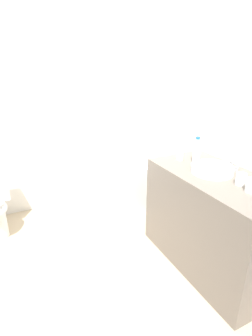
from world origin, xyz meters
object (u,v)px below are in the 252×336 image
drinking_glass_0 (251,185)px  water_bottle_2 (197,151)px  drinking_glass_2 (180,156)px  sink_faucet (230,165)px  drinking_glass_1 (241,179)px  sink_basin (212,169)px  bathtub (103,185)px

drinking_glass_0 → water_bottle_2: bearing=86.3°
drinking_glass_2 → sink_faucet: bearing=-57.6°
drinking_glass_1 → sink_basin: bearing=95.4°
drinking_glass_2 → bathtub: bearing=115.4°
bathtub → water_bottle_2: 1.34m
bathtub → drinking_glass_1: 1.75m
drinking_glass_1 → sink_faucet: bearing=57.6°
drinking_glass_0 → sink_basin: bearing=88.9°
sink_faucet → drinking_glass_0: 0.44m
bathtub → water_bottle_2: bearing=-64.0°
bathtub → drinking_glass_1: (0.50, -1.56, 0.61)m
drinking_glass_1 → drinking_glass_2: (-0.07, 0.65, -0.00)m
bathtub → sink_basin: (0.48, -1.29, 0.59)m
sink_basin → drinking_glass_1: 0.27m
bathtub → drinking_glass_2: 1.17m
sink_basin → drinking_glass_2: (-0.04, 0.38, 0.01)m
water_bottle_2 → drinking_glass_2: (-0.08, 0.14, -0.07)m
drinking_glass_0 → sink_faucet: bearing=62.1°
water_bottle_2 → drinking_glass_1: 0.52m
drinking_glass_1 → drinking_glass_2: drinking_glass_1 is taller
drinking_glass_0 → bathtub: bearing=105.6°
water_bottle_2 → drinking_glass_0: water_bottle_2 is taller
bathtub → water_bottle_2: bathtub is taller
drinking_glass_2 → sink_basin: bearing=-83.6°
sink_faucet → water_bottle_2: bearing=124.0°
drinking_glass_0 → drinking_glass_1: drinking_glass_0 is taller
water_bottle_2 → drinking_glass_2: size_ratio=3.08×
water_bottle_2 → drinking_glass_0: 0.64m
sink_basin → sink_faucet: sink_faucet is taller
water_bottle_2 → drinking_glass_1: size_ratio=2.75×
sink_basin → sink_faucet: bearing=0.0°
drinking_glass_0 → drinking_glass_1: bearing=74.2°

